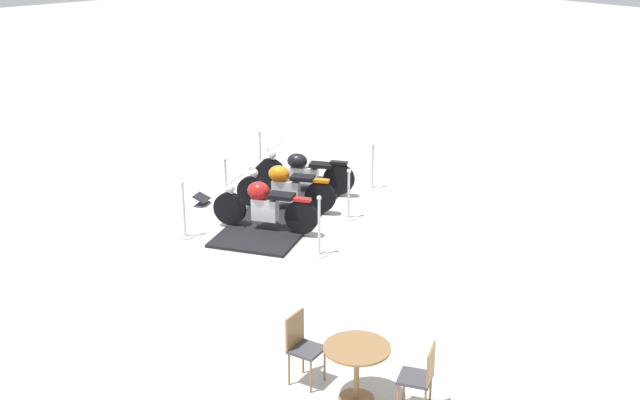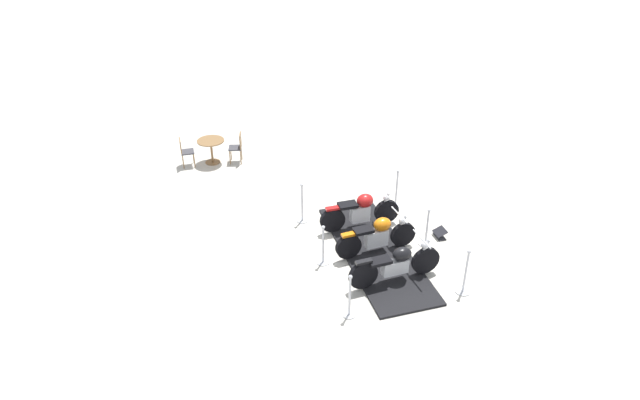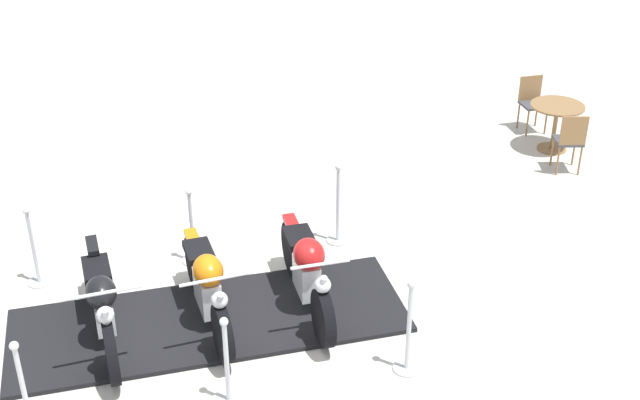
% 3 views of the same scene
% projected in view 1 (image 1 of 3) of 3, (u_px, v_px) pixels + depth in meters
% --- Properties ---
extents(ground_plane, '(80.00, 80.00, 0.00)m').
position_uv_depth(ground_plane, '(286.00, 211.00, 16.56)').
color(ground_plane, beige).
extents(display_platform, '(4.68, 3.61, 0.06)m').
position_uv_depth(display_platform, '(286.00, 210.00, 16.55)').
color(display_platform, black).
rests_on(display_platform, ground_plane).
extents(motorcycle_black, '(1.35, 1.93, 1.00)m').
position_uv_depth(motorcycle_black, '(303.00, 171.00, 17.42)').
color(motorcycle_black, black).
rests_on(motorcycle_black, display_platform).
extents(motorcycle_copper, '(1.31, 1.81, 0.95)m').
position_uv_depth(motorcycle_copper, '(284.00, 187.00, 16.38)').
color(motorcycle_copper, black).
rests_on(motorcycle_copper, display_platform).
extents(motorcycle_maroon, '(1.20, 1.92, 0.97)m').
position_uv_depth(motorcycle_maroon, '(264.00, 205.00, 15.35)').
color(motorcycle_maroon, black).
rests_on(motorcycle_maroon, display_platform).
extents(stanchion_left_front, '(0.29, 0.29, 1.07)m').
position_uv_depth(stanchion_left_front, '(372.00, 173.00, 17.75)').
color(stanchion_left_front, silver).
rests_on(stanchion_left_front, ground_plane).
extents(stanchion_left_rear, '(0.29, 0.29, 1.15)m').
position_uv_depth(stanchion_left_rear, '(319.00, 234.00, 14.31)').
color(stanchion_left_rear, silver).
rests_on(stanchion_left_rear, ground_plane).
extents(stanchion_right_rear, '(0.29, 0.29, 1.14)m').
position_uv_depth(stanchion_right_rear, '(184.00, 218.00, 15.10)').
color(stanchion_right_rear, silver).
rests_on(stanchion_right_rear, ground_plane).
extents(stanchion_left_mid, '(0.31, 0.31, 1.06)m').
position_uv_depth(stanchion_left_mid, '(349.00, 202.00, 16.04)').
color(stanchion_left_mid, silver).
rests_on(stanchion_left_mid, ground_plane).
extents(stanchion_right_mid, '(0.34, 0.34, 1.05)m').
position_uv_depth(stanchion_right_mid, '(226.00, 190.00, 16.84)').
color(stanchion_right_mid, silver).
rests_on(stanchion_right_mid, ground_plane).
extents(stanchion_right_front, '(0.35, 0.35, 1.14)m').
position_uv_depth(stanchion_right_front, '(260.00, 163.00, 18.54)').
color(stanchion_right_front, silver).
rests_on(stanchion_right_front, ground_plane).
extents(info_placard, '(0.45, 0.42, 0.23)m').
position_uv_depth(info_placard, '(202.00, 201.00, 16.89)').
color(info_placard, '#333338').
rests_on(info_placard, ground_plane).
extents(cafe_table, '(0.85, 0.85, 0.78)m').
position_uv_depth(cafe_table, '(357.00, 360.00, 10.00)').
color(cafe_table, olive).
rests_on(cafe_table, ground_plane).
extents(cafe_chair_near_table, '(0.55, 0.55, 0.93)m').
position_uv_depth(cafe_chair_near_table, '(421.00, 375.00, 9.77)').
color(cafe_chair_near_table, olive).
rests_on(cafe_chair_near_table, ground_plane).
extents(cafe_chair_across_table, '(0.50, 0.50, 0.98)m').
position_uv_depth(cafe_chair_across_table, '(302.00, 344.00, 10.41)').
color(cafe_chair_across_table, olive).
rests_on(cafe_chair_across_table, ground_plane).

